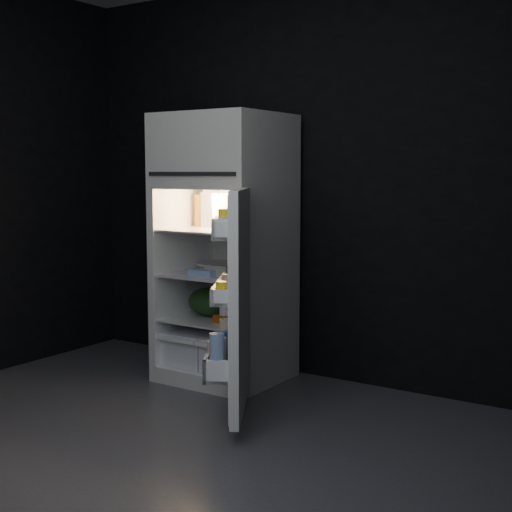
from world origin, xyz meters
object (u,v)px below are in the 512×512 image
Objects in this scene: fridge_door at (235,303)px; milk_jug at (216,210)px; egg_carton at (228,271)px; yogurt_tray at (232,320)px; refrigerator at (227,239)px.

milk_jug is at bearing 132.33° from fridge_door.
fridge_door is 4.15× the size of egg_carton.
fridge_door reaches higher than yogurt_tray.
refrigerator is 0.22m from milk_jug.
egg_carton is 1.25× the size of yogurt_tray.
yogurt_tray is at bearing -45.77° from refrigerator.
yogurt_tray is (0.17, -0.17, -0.50)m from refrigerator.
fridge_door is 0.71m from yogurt_tray.
fridge_door is 0.74m from egg_carton.
milk_jug is at bearing 162.21° from refrigerator.
fridge_door is at bearing -51.36° from refrigerator.
egg_carton is 0.32m from yogurt_tray.
refrigerator is 1.46× the size of fridge_door.
egg_carton is (-0.46, 0.57, 0.08)m from fridge_door.
fridge_door is 1.11m from milk_jug.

